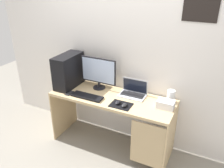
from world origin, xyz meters
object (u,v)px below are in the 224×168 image
at_px(mouse_left, 118,102).
at_px(mouse_right, 124,105).
at_px(laptop, 133,92).
at_px(speaker, 171,96).
at_px(cell_phone, 69,93).
at_px(monitor, 98,72).
at_px(keyboard, 87,96).
at_px(pc_tower, 69,71).
at_px(projector, 166,104).

bearing_deg(mouse_left, mouse_right, -14.74).
distance_m(laptop, speaker, 0.48).
bearing_deg(speaker, laptop, -176.84).
xyz_separation_m(laptop, cell_phone, (-0.77, -0.33, -0.04)).
bearing_deg(cell_phone, monitor, 48.74).
xyz_separation_m(speaker, keyboard, (-0.99, -0.35, -0.07)).
height_order(pc_tower, laptop, pc_tower).
height_order(mouse_left, mouse_right, same).
bearing_deg(pc_tower, mouse_left, -11.22).
distance_m(pc_tower, mouse_right, 0.96).
bearing_deg(monitor, keyboard, -91.43).
distance_m(pc_tower, speaker, 1.40).
bearing_deg(mouse_left, projector, 17.00).
bearing_deg(monitor, laptop, 2.54).
height_order(monitor, cell_phone, monitor).
bearing_deg(mouse_right, mouse_left, 165.26).
distance_m(mouse_left, mouse_right, 0.10).
bearing_deg(pc_tower, mouse_right, -11.59).
height_order(projector, keyboard, projector).
bearing_deg(cell_phone, mouse_right, 0.74).
bearing_deg(projector, keyboard, -169.14).
bearing_deg(projector, laptop, 163.89).
xyz_separation_m(projector, mouse_left, (-0.54, -0.17, -0.03)).
relative_size(speaker, keyboard, 0.38).
bearing_deg(keyboard, monitor, 88.57).
distance_m(monitor, speaker, 0.99).
bearing_deg(speaker, keyboard, -160.70).
height_order(monitor, projector, monitor).
height_order(pc_tower, monitor, pc_tower).
height_order(monitor, keyboard, monitor).
height_order(projector, mouse_right, projector).
height_order(monitor, mouse_left, monitor).
height_order(pc_tower, keyboard, pc_tower).
xyz_separation_m(laptop, mouse_left, (-0.08, -0.30, -0.02)).
relative_size(projector, keyboard, 0.48).
distance_m(keyboard, mouse_left, 0.43).
bearing_deg(speaker, monitor, -177.15).
bearing_deg(laptop, mouse_right, -87.32).
relative_size(speaker, mouse_left, 1.66).
height_order(keyboard, mouse_left, mouse_left).
xyz_separation_m(projector, cell_phone, (-1.23, -0.20, -0.04)).
xyz_separation_m(monitor, keyboard, (-0.01, -0.30, -0.22)).
distance_m(pc_tower, laptop, 0.93).
height_order(laptop, mouse_right, laptop).
bearing_deg(mouse_right, keyboard, 179.45).
height_order(mouse_right, cell_phone, mouse_right).
bearing_deg(mouse_left, keyboard, -177.31).
relative_size(projector, mouse_right, 2.08).
bearing_deg(speaker, mouse_left, -149.90).
bearing_deg(cell_phone, projector, 9.24).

